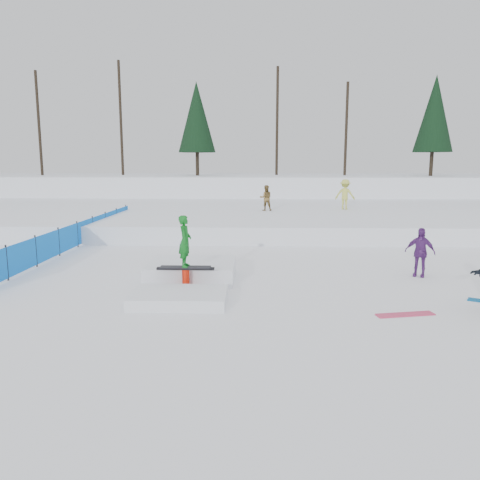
{
  "coord_description": "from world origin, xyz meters",
  "views": [
    {
      "loc": [
        0.93,
        -12.66,
        3.54
      ],
      "look_at": [
        0.5,
        2.0,
        1.1
      ],
      "focal_mm": 35.0,
      "sensor_mm": 36.0,
      "label": 1
    }
  ],
  "objects_px": {
    "walker_olive": "(266,198)",
    "spectator_purple": "(420,252)",
    "safety_fence": "(77,234)",
    "walker_ygreen": "(345,194)",
    "jib_rail_feature": "(189,275)"
  },
  "relations": [
    {
      "from": "safety_fence",
      "to": "walker_ygreen",
      "type": "distance_m",
      "value": 15.36
    },
    {
      "from": "safety_fence",
      "to": "walker_ygreen",
      "type": "bearing_deg",
      "value": 33.33
    },
    {
      "from": "safety_fence",
      "to": "walker_olive",
      "type": "relative_size",
      "value": 10.98
    },
    {
      "from": "jib_rail_feature",
      "to": "walker_ygreen",
      "type": "bearing_deg",
      "value": 63.42
    },
    {
      "from": "spectator_purple",
      "to": "walker_olive",
      "type": "bearing_deg",
      "value": 137.6
    },
    {
      "from": "walker_ygreen",
      "to": "jib_rail_feature",
      "type": "bearing_deg",
      "value": 82.49
    },
    {
      "from": "walker_olive",
      "to": "jib_rail_feature",
      "type": "xyz_separation_m",
      "value": [
        -2.58,
        -13.61,
        -1.22
      ]
    },
    {
      "from": "walker_olive",
      "to": "spectator_purple",
      "type": "relative_size",
      "value": 0.95
    },
    {
      "from": "walker_ygreen",
      "to": "jib_rail_feature",
      "type": "xyz_separation_m",
      "value": [
        -7.25,
        -14.49,
        -1.38
      ]
    },
    {
      "from": "walker_ygreen",
      "to": "safety_fence",
      "type": "bearing_deg",
      "value": 52.4
    },
    {
      "from": "safety_fence",
      "to": "jib_rail_feature",
      "type": "bearing_deg",
      "value": -47.58
    },
    {
      "from": "safety_fence",
      "to": "walker_olive",
      "type": "bearing_deg",
      "value": 42.84
    },
    {
      "from": "safety_fence",
      "to": "jib_rail_feature",
      "type": "relative_size",
      "value": 3.64
    },
    {
      "from": "walker_olive",
      "to": "spectator_purple",
      "type": "xyz_separation_m",
      "value": [
        4.5,
        -12.31,
        -0.76
      ]
    },
    {
      "from": "safety_fence",
      "to": "jib_rail_feature",
      "type": "height_order",
      "value": "jib_rail_feature"
    }
  ]
}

